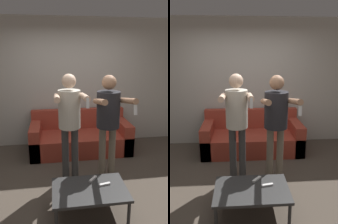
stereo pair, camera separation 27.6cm
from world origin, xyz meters
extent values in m
plane|color=#4C4238|center=(0.00, 0.00, 0.00)|extent=(14.00, 14.00, 0.00)
cube|color=#B7B2A8|center=(0.00, 1.79, 1.35)|extent=(6.40, 0.06, 2.70)
cube|color=#9E3828|center=(0.11, 1.27, 0.19)|extent=(2.00, 0.91, 0.38)
cube|color=#9E3828|center=(0.11, 1.64, 0.60)|extent=(2.00, 0.16, 0.42)
cube|color=#9E3828|center=(-0.79, 1.27, 0.31)|extent=(0.20, 0.91, 0.62)
cube|color=#9E3828|center=(1.01, 1.27, 0.31)|extent=(0.20, 0.91, 0.62)
cylinder|color=#383838|center=(-0.26, 0.22, 0.45)|extent=(0.11, 0.11, 0.89)
cylinder|color=#383838|center=(-0.12, 0.22, 0.45)|extent=(0.11, 0.11, 0.89)
cylinder|color=beige|center=(-0.19, 0.22, 1.18)|extent=(0.33, 0.33, 0.57)
sphere|color=beige|center=(-0.19, 0.22, 1.60)|extent=(0.21, 0.21, 0.21)
cylinder|color=beige|center=(-0.37, -0.04, 1.41)|extent=(0.08, 0.53, 0.13)
cylinder|color=beige|center=(0.00, -0.04, 1.41)|extent=(0.08, 0.53, 0.13)
cube|color=white|center=(0.00, -0.30, 1.39)|extent=(0.04, 0.04, 0.13)
cylinder|color=#6B6051|center=(0.32, 0.22, 0.44)|extent=(0.11, 0.11, 0.87)
cylinder|color=#6B6051|center=(0.49, 0.22, 0.44)|extent=(0.11, 0.11, 0.87)
cylinder|color=#232328|center=(0.41, 0.22, 1.15)|extent=(0.36, 0.36, 0.56)
sphere|color=#A87A5B|center=(0.41, 0.22, 1.57)|extent=(0.22, 0.22, 0.22)
cylinder|color=#A87A5B|center=(0.21, -0.07, 1.35)|extent=(0.08, 0.60, 0.19)
cylinder|color=#A87A5B|center=(0.60, -0.07, 1.35)|extent=(0.08, 0.60, 0.19)
cube|color=white|center=(0.60, -0.36, 1.29)|extent=(0.04, 0.05, 0.13)
cube|color=#2D2D2D|center=(-0.01, -0.57, 0.34)|extent=(0.93, 0.61, 0.04)
cylinder|color=#2D2D2D|center=(-0.44, -0.84, 0.16)|extent=(0.04, 0.04, 0.32)
cylinder|color=#2D2D2D|center=(0.41, -0.84, 0.16)|extent=(0.04, 0.04, 0.32)
cylinder|color=#2D2D2D|center=(-0.44, -0.30, 0.16)|extent=(0.04, 0.04, 0.32)
cylinder|color=#2D2D2D|center=(0.41, -0.30, 0.16)|extent=(0.04, 0.04, 0.32)
cube|color=white|center=(0.19, -0.52, 0.37)|extent=(0.15, 0.06, 0.02)
cube|color=white|center=(0.06, -0.38, 0.37)|extent=(0.13, 0.14, 0.02)
camera|label=1|loc=(-0.43, -2.91, 1.99)|focal=35.00mm
camera|label=2|loc=(-0.16, -2.94, 1.99)|focal=35.00mm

